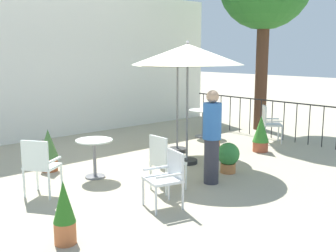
% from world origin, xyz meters
% --- Properties ---
extents(ground_plane, '(60.00, 60.00, 0.00)m').
position_xyz_m(ground_plane, '(0.00, 0.00, 0.00)').
color(ground_plane, '#AFA48A').
extents(villa_facade, '(9.89, 0.30, 3.95)m').
position_xyz_m(villa_facade, '(0.00, 3.87, 1.98)').
color(villa_facade, white).
rests_on(villa_facade, ground).
extents(terrace_railing, '(0.03, 5.02, 1.01)m').
position_xyz_m(terrace_railing, '(3.64, -0.00, 0.68)').
color(terrace_railing, black).
rests_on(terrace_railing, ground).
extents(patio_umbrella_0, '(2.23, 2.23, 2.49)m').
position_xyz_m(patio_umbrella_0, '(0.18, -0.48, 2.20)').
color(patio_umbrella_0, '#2D2D2D').
rests_on(patio_umbrella_0, ground).
extents(patio_umbrella_1, '(1.85, 1.85, 2.37)m').
position_xyz_m(patio_umbrella_1, '(0.72, 0.39, 2.11)').
color(patio_umbrella_1, '#2D2D2D').
rests_on(patio_umbrella_1, ground).
extents(cafe_table_0, '(0.67, 0.67, 0.71)m').
position_xyz_m(cafe_table_0, '(-1.75, -0.05, 0.49)').
color(cafe_table_0, silver).
rests_on(cafe_table_0, ground).
extents(cafe_table_1, '(0.77, 0.77, 0.74)m').
position_xyz_m(cafe_table_1, '(2.36, 1.13, 0.52)').
color(cafe_table_1, white).
rests_on(cafe_table_1, ground).
extents(patio_chair_0, '(0.47, 0.44, 0.94)m').
position_xyz_m(patio_chair_0, '(-1.28, -1.45, 0.53)').
color(patio_chair_0, white).
rests_on(patio_chair_0, ground).
extents(patio_chair_1, '(0.62, 0.63, 0.93)m').
position_xyz_m(patio_chair_1, '(-2.93, -0.34, 0.55)').
color(patio_chair_1, white).
rests_on(patio_chair_1, ground).
extents(patio_chair_2, '(0.57, 0.58, 0.83)m').
position_xyz_m(patio_chair_2, '(-1.71, -2.00, 0.49)').
color(patio_chair_2, silver).
rests_on(patio_chair_2, ground).
extents(patio_chair_3, '(0.63, 0.63, 0.94)m').
position_xyz_m(patio_chair_3, '(3.11, -0.44, 0.54)').
color(patio_chair_3, silver).
rests_on(patio_chair_3, ground).
extents(potted_plant_0, '(0.27, 0.27, 0.64)m').
position_xyz_m(potted_plant_0, '(1.77, 0.15, 0.34)').
color(potted_plant_0, '#C27042').
rests_on(potted_plant_0, ground).
extents(potted_plant_1, '(0.27, 0.27, 0.79)m').
position_xyz_m(potted_plant_1, '(-3.41, -2.08, 0.39)').
color(potted_plant_1, '#BB6439').
rests_on(potted_plant_1, ground).
extents(potted_plant_2, '(0.38, 0.38, 0.84)m').
position_xyz_m(potted_plant_2, '(2.17, -0.88, 0.43)').
color(potted_plant_2, '#AA4F35').
rests_on(potted_plant_2, ground).
extents(potted_plant_3, '(0.34, 0.34, 0.73)m').
position_xyz_m(potted_plant_3, '(3.32, 1.78, 0.40)').
color(potted_plant_3, '#BC6649').
rests_on(potted_plant_3, ground).
extents(potted_plant_4, '(0.43, 0.43, 0.58)m').
position_xyz_m(potted_plant_4, '(0.30, -1.48, 0.32)').
color(potted_plant_4, '#BC7441').
rests_on(potted_plant_4, ground).
extents(potted_plant_5, '(0.37, 0.37, 0.82)m').
position_xyz_m(potted_plant_5, '(-2.19, 0.89, 0.44)').
color(potted_plant_5, '#A85029').
rests_on(potted_plant_5, ground).
extents(standing_person, '(0.45, 0.45, 1.63)m').
position_xyz_m(standing_person, '(-0.40, -1.69, 0.84)').
color(standing_person, '#33333D').
rests_on(standing_person, ground).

